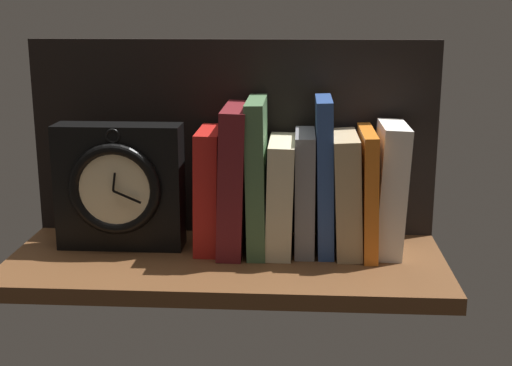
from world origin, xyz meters
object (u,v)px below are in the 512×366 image
at_px(framed_clock, 119,187).
at_px(book_orange_pandolfini, 367,191).
at_px(book_green_romantic, 257,175).
at_px(book_blue_modern, 324,175).
at_px(book_tan_shortstories, 346,193).
at_px(book_maroon_dawkins, 235,178).
at_px(book_red_requiem, 210,189).
at_px(book_gray_chess, 305,192).
at_px(book_white_catcher, 389,189).
at_px(book_cream_twain, 281,195).

bearing_deg(framed_clock, book_orange_pandolfini, 1.79).
height_order(book_green_romantic, book_blue_modern, book_blue_modern).
height_order(book_tan_shortstories, book_orange_pandolfini, book_orange_pandolfini).
bearing_deg(framed_clock, book_maroon_dawkins, 3.84).
xyz_separation_m(book_maroon_dawkins, book_tan_shortstories, (0.18, 0.00, -0.02)).
xyz_separation_m(book_red_requiem, book_green_romantic, (0.08, 0.00, 0.02)).
bearing_deg(book_gray_chess, book_green_romantic, 180.00).
bearing_deg(book_gray_chess, book_tan_shortstories, 0.00).
distance_m(book_red_requiem, book_orange_pandolfini, 0.25).
bearing_deg(book_maroon_dawkins, book_blue_modern, 0.00).
bearing_deg(book_green_romantic, book_maroon_dawkins, 180.00).
xyz_separation_m(book_red_requiem, framed_clock, (-0.15, -0.01, 0.00)).
bearing_deg(book_white_catcher, book_maroon_dawkins, 180.00).
xyz_separation_m(book_gray_chess, framed_clock, (-0.30, -0.01, 0.01)).
xyz_separation_m(book_tan_shortstories, book_white_catcher, (0.07, 0.00, 0.01)).
relative_size(book_gray_chess, book_white_catcher, 0.93).
xyz_separation_m(book_gray_chess, book_white_catcher, (0.13, 0.00, 0.01)).
relative_size(book_maroon_dawkins, book_blue_modern, 0.94).
bearing_deg(book_blue_modern, book_gray_chess, 180.00).
height_order(book_red_requiem, book_white_catcher, book_white_catcher).
bearing_deg(book_white_catcher, book_green_romantic, 180.00).
relative_size(book_maroon_dawkins, book_gray_chess, 1.21).
xyz_separation_m(book_red_requiem, book_cream_twain, (0.12, 0.00, -0.01)).
bearing_deg(book_maroon_dawkins, book_orange_pandolfini, 0.00).
bearing_deg(framed_clock, book_blue_modern, 2.17).
distance_m(book_blue_modern, book_white_catcher, 0.11).
bearing_deg(book_tan_shortstories, book_gray_chess, 180.00).
height_order(book_red_requiem, book_maroon_dawkins, book_maroon_dawkins).
bearing_deg(book_cream_twain, book_blue_modern, 0.00).
bearing_deg(book_orange_pandolfini, book_maroon_dawkins, -180.00).
bearing_deg(framed_clock, book_white_catcher, 1.65).
bearing_deg(book_red_requiem, book_orange_pandolfini, 0.00).
height_order(book_orange_pandolfini, book_white_catcher, book_white_catcher).
distance_m(book_cream_twain, book_tan_shortstories, 0.11).
relative_size(book_cream_twain, book_orange_pandolfini, 0.91).
distance_m(book_blue_modern, book_tan_shortstories, 0.05).
relative_size(book_gray_chess, book_blue_modern, 0.78).
height_order(book_green_romantic, book_tan_shortstories, book_green_romantic).
xyz_separation_m(book_red_requiem, book_white_catcher, (0.29, 0.00, 0.01)).
xyz_separation_m(book_cream_twain, book_white_catcher, (0.17, 0.00, 0.01)).
distance_m(book_maroon_dawkins, book_cream_twain, 0.08).
height_order(book_maroon_dawkins, book_gray_chess, book_maroon_dawkins).
xyz_separation_m(book_orange_pandolfini, framed_clock, (-0.40, -0.01, 0.00)).
distance_m(book_gray_chess, book_white_catcher, 0.13).
bearing_deg(book_gray_chess, book_orange_pandolfini, 0.00).
bearing_deg(book_white_catcher, book_red_requiem, 180.00).
xyz_separation_m(book_gray_chess, book_orange_pandolfini, (0.10, 0.00, 0.00)).
distance_m(book_blue_modern, framed_clock, 0.33).
height_order(book_gray_chess, book_white_catcher, book_white_catcher).
distance_m(book_red_requiem, book_blue_modern, 0.19).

